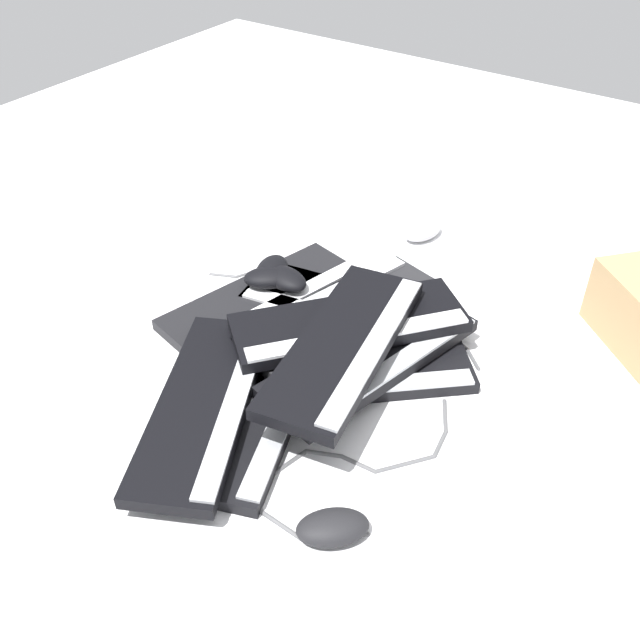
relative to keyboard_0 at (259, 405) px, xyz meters
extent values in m
plane|color=white|center=(-0.24, 0.01, -0.01)|extent=(3.20, 3.20, 0.00)
cube|color=black|center=(0.00, 0.00, 0.00)|extent=(0.46, 0.29, 0.02)
cube|color=#B2B5BA|center=(-0.02, 0.05, 0.01)|extent=(0.41, 0.18, 0.01)
cube|color=black|center=(-0.17, 0.09, 0.00)|extent=(0.40, 0.43, 0.02)
cube|color=#B2B5BA|center=(-0.13, 0.13, 0.01)|extent=(0.31, 0.34, 0.01)
cube|color=black|center=(-0.33, -0.03, 0.00)|extent=(0.22, 0.46, 0.02)
cube|color=silver|center=(-0.27, -0.02, 0.01)|extent=(0.11, 0.42, 0.01)
cube|color=black|center=(-0.25, -0.19, 0.00)|extent=(0.46, 0.25, 0.02)
cube|color=silver|center=(-0.24, -0.14, 0.01)|extent=(0.41, 0.14, 0.01)
cube|color=black|center=(-0.19, 0.11, 0.03)|extent=(0.46, 0.24, 0.02)
cube|color=#B2B5BA|center=(-0.18, 0.17, 0.04)|extent=(0.42, 0.13, 0.01)
cube|color=#232326|center=(-0.27, 0.00, 0.03)|extent=(0.46, 0.26, 0.02)
cube|color=silver|center=(-0.28, -0.05, 0.04)|extent=(0.41, 0.15, 0.01)
cube|color=black|center=(0.07, -0.06, 0.03)|extent=(0.46, 0.33, 0.02)
cube|color=#B2B5BA|center=(0.05, -0.01, 0.04)|extent=(0.39, 0.22, 0.01)
cube|color=black|center=(-0.22, 0.04, 0.06)|extent=(0.44, 0.40, 0.02)
cube|color=silver|center=(-0.19, 0.09, 0.07)|extent=(0.35, 0.29, 0.01)
cube|color=black|center=(-0.14, 0.09, 0.09)|extent=(0.46, 0.23, 0.02)
cube|color=#B2B5BA|center=(-0.15, 0.14, 0.10)|extent=(0.42, 0.11, 0.01)
ellipsoid|color=black|center=(-0.28, -0.19, 0.04)|extent=(0.12, 0.13, 0.04)
ellipsoid|color=black|center=(0.14, 0.25, 0.01)|extent=(0.12, 0.13, 0.04)
ellipsoid|color=#B7B7BC|center=(-0.68, -0.04, 0.01)|extent=(0.12, 0.09, 0.04)
ellipsoid|color=black|center=(-0.31, -0.21, 0.04)|extent=(0.13, 0.10, 0.04)
ellipsoid|color=black|center=(-0.30, -0.16, 0.04)|extent=(0.08, 0.12, 0.04)
cylinder|color=#59595B|center=(-0.17, 0.28, -0.01)|extent=(0.07, 0.04, 0.01)
cylinder|color=#59595B|center=(-0.11, 0.30, -0.01)|extent=(0.06, 0.02, 0.01)
cylinder|color=#59595B|center=(-0.04, 0.27, -0.01)|extent=(0.09, 0.07, 0.01)
cylinder|color=#59595B|center=(0.00, 0.21, -0.01)|extent=(0.01, 0.06, 0.01)
cylinder|color=#59595B|center=(0.02, 0.15, -0.01)|extent=(0.03, 0.06, 0.01)
cylinder|color=#59595B|center=(0.08, 0.11, -0.01)|extent=(0.11, 0.03, 0.01)
cylinder|color=#59595B|center=(0.15, 0.12, -0.01)|extent=(0.04, 0.04, 0.01)
cylinder|color=#59595B|center=(0.17, 0.18, -0.01)|extent=(0.01, 0.09, 0.01)
cylinder|color=#59595B|center=(0.14, 0.26, -0.01)|extent=(0.07, 0.07, 0.01)
sphere|color=#59595B|center=(-0.21, 0.26, -0.01)|extent=(0.01, 0.01, 0.01)
sphere|color=#59595B|center=(-0.14, 0.30, -0.01)|extent=(0.01, 0.01, 0.01)
sphere|color=#59595B|center=(-0.08, 0.31, -0.01)|extent=(0.01, 0.01, 0.01)
sphere|color=#59595B|center=(0.00, 0.24, -0.01)|extent=(0.01, 0.01, 0.01)
sphere|color=#59595B|center=(0.01, 0.18, -0.01)|extent=(0.01, 0.01, 0.01)
sphere|color=#59595B|center=(0.03, 0.12, -0.01)|extent=(0.01, 0.01, 0.01)
sphere|color=#59595B|center=(0.14, 0.10, -0.01)|extent=(0.01, 0.01, 0.01)
sphere|color=#59595B|center=(0.17, 0.14, -0.01)|extent=(0.01, 0.01, 0.01)
sphere|color=#59595B|center=(0.17, 0.22, -0.01)|extent=(0.01, 0.01, 0.01)
sphere|color=#59595B|center=(0.11, 0.29, -0.01)|extent=(0.01, 0.01, 0.01)
cylinder|color=#59595B|center=(-0.28, -0.33, -0.01)|extent=(0.03, 0.06, 0.01)
cylinder|color=#59595B|center=(-0.34, -0.28, -0.01)|extent=(0.10, 0.06, 0.01)
cylinder|color=#59595B|center=(-0.40, -0.19, -0.01)|extent=(0.02, 0.12, 0.01)
cylinder|color=#59595B|center=(-0.40, -0.10, -0.01)|extent=(0.02, 0.06, 0.01)
cylinder|color=#59595B|center=(-0.37, -0.04, -0.01)|extent=(0.04, 0.07, 0.01)
cylinder|color=#59595B|center=(-0.37, 0.04, -0.01)|extent=(0.03, 0.11, 0.01)
cylinder|color=#59595B|center=(-0.38, 0.13, -0.01)|extent=(0.02, 0.06, 0.01)
cylinder|color=#59595B|center=(-0.38, 0.19, -0.01)|extent=(0.04, 0.08, 0.01)
cylinder|color=#59595B|center=(-0.34, 0.25, -0.01)|extent=(0.05, 0.05, 0.01)
sphere|color=#59595B|center=(-0.27, -0.35, -0.01)|extent=(0.01, 0.01, 0.01)
sphere|color=#59595B|center=(-0.30, -0.30, -0.01)|extent=(0.01, 0.01, 0.01)
sphere|color=#59595B|center=(-0.39, -0.25, -0.01)|extent=(0.01, 0.01, 0.01)
sphere|color=#59595B|center=(-0.41, -0.13, -0.01)|extent=(0.01, 0.01, 0.01)
sphere|color=#59595B|center=(-0.39, -0.07, -0.01)|extent=(0.01, 0.01, 0.01)
sphere|color=#59595B|center=(-0.36, -0.01, -0.01)|extent=(0.01, 0.01, 0.01)
sphere|color=#59595B|center=(-0.38, 0.10, -0.01)|extent=(0.01, 0.01, 0.01)
sphere|color=#59595B|center=(-0.39, 0.15, -0.01)|extent=(0.01, 0.01, 0.01)
sphere|color=#59595B|center=(-0.36, 0.23, -0.01)|extent=(0.01, 0.01, 0.01)
sphere|color=#59595B|center=(-0.32, 0.28, -0.01)|extent=(0.01, 0.01, 0.01)
camera|label=1|loc=(0.67, 0.60, 0.90)|focal=40.00mm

